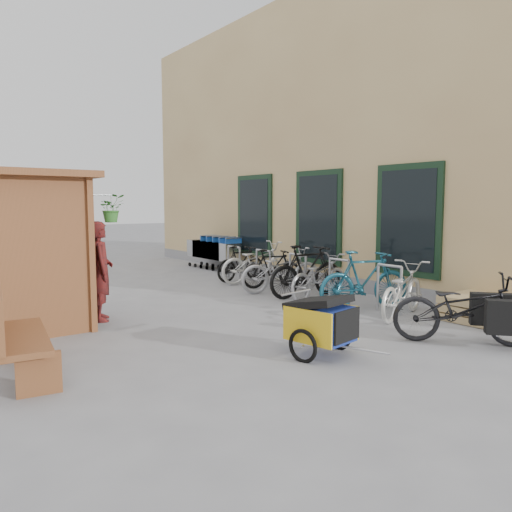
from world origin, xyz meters
TOP-DOWN VIEW (x-y plane):
  - ground at (0.00, 0.00)m, footprint 80.00×80.00m
  - building at (6.49, 4.50)m, footprint 6.07×13.00m
  - kiosk at (-3.28, 2.47)m, footprint 2.49×1.65m
  - bike_rack at (2.30, 2.40)m, footprint 0.05×5.35m
  - pallet_stack at (3.00, -1.40)m, footprint 1.00×1.20m
  - bench at (-3.68, 0.34)m, footprint 0.73×1.68m
  - shopping_carts at (3.00, 6.91)m, footprint 0.56×2.21m
  - child_trailer at (-0.40, -1.06)m, footprint 0.86×1.39m
  - cargo_bike at (1.56, -1.89)m, footprint 1.70×1.86m
  - person_kiosk at (-1.93, 2.51)m, footprint 0.55×0.69m
  - bike_0 at (2.21, -0.34)m, footprint 1.88×1.12m
  - bike_1 at (2.22, 0.49)m, footprint 1.86×1.09m
  - bike_2 at (2.27, 1.72)m, footprint 1.79×0.84m
  - bike_3 at (2.18, 1.99)m, footprint 1.85×0.70m
  - bike_4 at (2.13, 2.75)m, footprint 1.98×1.07m
  - bike_5 at (2.35, 3.33)m, footprint 1.53×0.80m
  - bike_6 at (2.47, 4.09)m, footprint 1.97×0.84m
  - bike_7 at (2.35, 4.58)m, footprint 1.50×0.52m

SIDE VIEW (x-z plane):
  - ground at x=0.00m, z-range 0.00..0.00m
  - pallet_stack at x=3.00m, z-range 0.01..0.41m
  - bike_7 at x=2.35m, z-range 0.00..0.88m
  - bike_5 at x=2.35m, z-range 0.00..0.89m
  - child_trailer at x=-0.40m, z-range 0.04..0.85m
  - bike_2 at x=2.27m, z-range 0.00..0.90m
  - bike_0 at x=2.21m, z-range 0.00..0.93m
  - cargo_bike at x=1.56m, z-range 0.00..0.98m
  - bike_4 at x=2.13m, z-range 0.00..0.99m
  - bike_6 at x=2.47m, z-range 0.00..1.01m
  - bike_rack at x=2.30m, z-range 0.08..0.95m
  - bench at x=-3.68m, z-range 0.01..1.04m
  - bike_1 at x=2.22m, z-range 0.00..1.08m
  - bike_3 at x=2.18m, z-range 0.00..1.09m
  - shopping_carts at x=3.00m, z-range 0.08..1.08m
  - person_kiosk at x=-1.93m, z-range 0.00..1.64m
  - kiosk at x=-3.28m, z-range 0.35..2.75m
  - building at x=6.49m, z-range -0.01..6.99m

